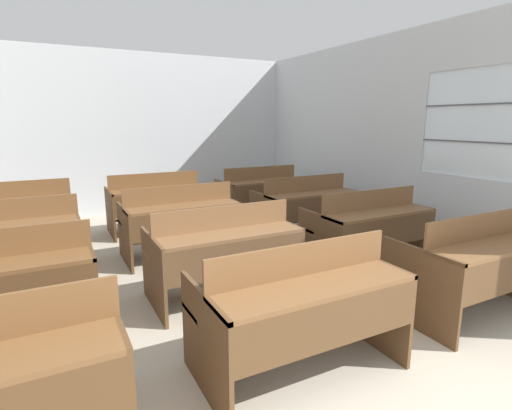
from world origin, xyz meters
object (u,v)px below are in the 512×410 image
Objects in this scene: bench_second_center at (224,250)px; bench_third_center at (180,219)px; bench_second_right at (368,226)px; bench_back_center at (156,201)px; bench_front_center at (301,305)px; bench_front_right at (476,261)px; bench_third_right at (305,205)px; wastepaper_bin at (281,198)px; bench_back_right at (260,191)px; bench_back_left at (16,213)px; bench_third_left at (8,240)px.

bench_third_center is (-0.01, 1.31, 0.00)m from bench_second_center.
bench_second_right and bench_back_center have the same top height.
bench_second_right is 1.00× the size of bench_third_center.
bench_front_center is 1.00× the size of bench_second_center.
bench_front_right and bench_third_right have the same top height.
bench_back_right is at bearing -140.25° from wastepaper_bin.
wastepaper_bin is (0.82, 0.68, -0.31)m from bench_back_right.
bench_second_right is 1.00× the size of bench_back_left.
bench_second_center is at bearing 89.90° from bench_front_center.
bench_third_right is 1.28m from bench_back_right.
bench_front_center is 1.00× the size of bench_third_right.
bench_third_right is at bearing -20.07° from bench_back_left.
bench_third_right is 3.80m from bench_back_left.
bench_front_right is 2.56m from bench_third_right.
bench_back_center is at bearing -0.45° from bench_back_left.
bench_third_right is 2.14m from wastepaper_bin.
bench_third_right and bench_back_right have the same top height.
bench_back_center is at bearing 89.14° from bench_third_center.
bench_third_left is at bearing -144.08° from bench_back_center.
bench_back_center is (1.79, 1.29, 0.00)m from bench_third_left.
bench_front_right is 1.00× the size of bench_back_left.
bench_third_center is at bearing 0.88° from bench_third_left.
bench_front_right and bench_third_left have the same top height.
bench_front_center and bench_third_center have the same top height.
bench_front_right is 4.61m from wastepaper_bin.
bench_front_center is 2.17m from bench_second_right.
bench_third_center is at bearing -144.60° from bench_back_right.
bench_third_center is at bearing 124.40° from bench_front_right.
bench_back_left is 4.42m from wastepaper_bin.
bench_second_center is at bearing -144.13° from bench_third_right.
bench_second_right is (1.76, 0.01, 0.00)m from bench_second_center.
bench_back_left is (-3.54, 2.58, 0.00)m from bench_second_right.
bench_back_center reaches higher than wastepaper_bin.
bench_third_left is 1.00× the size of bench_back_right.
bench_front_center is 1.76m from bench_front_right.
bench_front_center is at bearing 179.51° from bench_front_right.
wastepaper_bin is (0.79, 1.96, -0.31)m from bench_third_right.
bench_third_center is at bearing -90.86° from bench_back_center.
bench_third_right is (1.80, -0.02, 0.00)m from bench_third_center.
bench_back_right is at bearing 89.97° from bench_front_right.
bench_third_right and bench_back_center have the same top height.
bench_front_right is at bearing -47.52° from bench_back_left.
bench_second_center is at bearing -128.42° from wastepaper_bin.
bench_front_right is at bearing -55.60° from bench_third_center.
bench_third_left and bench_third_center have the same top height.
bench_front_right and bench_second_center have the same top height.
bench_back_left is at bearing 124.51° from bench_second_center.
bench_second_center is 1.00× the size of bench_back_right.
bench_front_right is 4.36m from bench_third_left.
bench_front_right is 1.00× the size of bench_third_right.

